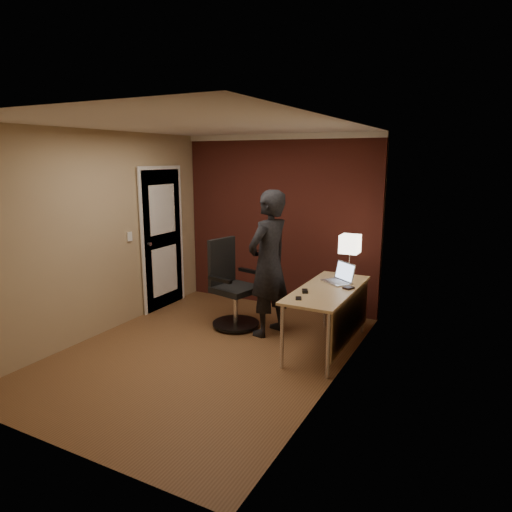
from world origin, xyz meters
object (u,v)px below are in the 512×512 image
mouse (305,291)px  wallet (348,288)px  phone (298,298)px  person (268,264)px  desk (334,300)px  desk_lamp (350,245)px  laptop (341,277)px  office_chair (232,289)px

mouse → wallet: size_ratio=0.91×
phone → person: (-0.66, 0.65, 0.17)m
mouse → person: bearing=123.4°
person → wallet: bearing=100.6°
wallet → desk: bearing=-148.0°
desk_lamp → laptop: bearing=-98.2°
wallet → office_chair: office_chair is taller
desk_lamp → mouse: size_ratio=5.35×
desk → desk_lamp: (0.01, 0.54, 0.55)m
desk_lamp → phone: 1.16m
wallet → person: 1.03m
laptop → person: person is taller
desk → person: (-0.88, 0.13, 0.30)m
mouse → office_chair: 1.28m
office_chair → mouse: bearing=-19.7°
desk_lamp → phone: bearing=-102.0°
mouse → wallet: 0.53m
laptop → office_chair: size_ratio=0.37×
desk_lamp → laptop: (-0.03, -0.23, -0.35)m
laptop → person: size_ratio=0.23×
office_chair → person: bearing=-1.7°
laptop → phone: 0.86m
office_chair → person: 0.67m
desk_lamp → laptop: 0.42m
desk_lamp → wallet: size_ratio=4.86×
desk → phone: 0.58m
desk_lamp → office_chair: size_ratio=0.48×
desk_lamp → desk: bearing=-90.9°
desk → person: bearing=171.7°
laptop → desk: bearing=-85.6°
desk → laptop: 0.37m
desk_lamp → person: 1.01m
desk → office_chair: office_chair is taller
desk → mouse: bearing=-131.0°
wallet → desk_lamp: bearing=106.1°
desk_lamp → mouse: 0.95m
desk → desk_lamp: size_ratio=2.80×
laptop → person: (-0.86, -0.19, 0.11)m
desk_lamp → person: (-0.89, -0.42, -0.25)m
phone → person: 0.94m
phone → wallet: bearing=36.7°
phone → person: bearing=113.1°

